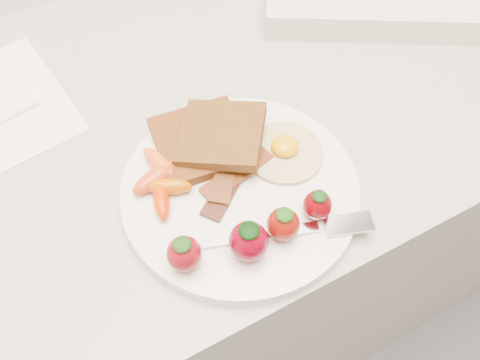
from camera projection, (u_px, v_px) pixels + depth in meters
name	position (u px, v px, depth m)	size (l,w,h in m)	color
counter	(212.00, 247.00, 1.00)	(2.00, 0.60, 0.90)	gray
plate	(240.00, 189.00, 0.53)	(0.27, 0.27, 0.02)	white
toast_lower	(202.00, 141.00, 0.55)	(0.10, 0.10, 0.01)	#4A2810
toast_upper	(221.00, 134.00, 0.54)	(0.10, 0.10, 0.01)	#3B1D0B
fried_egg	(285.00, 151.00, 0.55)	(0.11, 0.11, 0.02)	beige
bacon_strips	(231.00, 176.00, 0.53)	(0.11, 0.10, 0.01)	black
baby_carrots	(161.00, 180.00, 0.52)	(0.07, 0.10, 0.02)	#C23E13
strawberries	(253.00, 234.00, 0.47)	(0.18, 0.06, 0.05)	maroon
fork	(301.00, 230.00, 0.49)	(0.18, 0.08, 0.00)	silver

